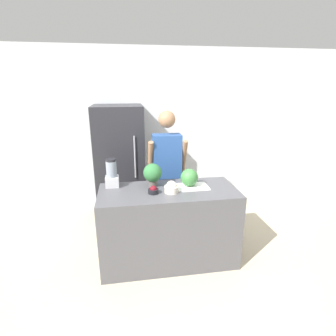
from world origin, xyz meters
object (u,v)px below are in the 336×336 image
object	(u,v)px
bowl_cream	(171,188)
person	(167,172)
bowl_cherries	(153,190)
blender	(112,174)
potted_plant	(153,173)
refrigerator	(120,163)
watermelon	(189,177)

from	to	relation	value
bowl_cream	person	bearing A→B (deg)	85.09
person	bowl_cherries	world-z (taller)	person
person	bowl_cherries	size ratio (longest dim) A/B	14.84
person	bowl_cherries	bearing A→B (deg)	-109.86
blender	potted_plant	size ratio (longest dim) A/B	1.20
refrigerator	bowl_cherries	bearing A→B (deg)	-74.37
person	bowl_cherries	xyz separation A→B (m)	(-0.26, -0.72, 0.04)
bowl_cherries	bowl_cream	bearing A→B (deg)	-1.43
refrigerator	bowl_cherries	world-z (taller)	refrigerator
bowl_cream	potted_plant	size ratio (longest dim) A/B	0.56
bowl_cream	potted_plant	xyz separation A→B (m)	(-0.18, 0.21, 0.10)
watermelon	potted_plant	world-z (taller)	potted_plant
watermelon	bowl_cherries	world-z (taller)	watermelon
bowl_cherries	blender	world-z (taller)	blender
bowl_cream	blender	world-z (taller)	blender
refrigerator	watermelon	distance (m)	1.46
refrigerator	bowl_cream	distance (m)	1.46
person	blender	distance (m)	0.85
refrigerator	blender	size ratio (longest dim) A/B	5.31
refrigerator	blender	xyz separation A→B (m)	(-0.07, -1.06, 0.17)
person	watermelon	world-z (taller)	person
watermelon	blender	distance (m)	0.89
watermelon	bowl_cherries	xyz separation A→B (m)	(-0.43, -0.12, -0.08)
bowl_cherries	potted_plant	xyz separation A→B (m)	(0.01, 0.20, 0.12)
person	watermelon	distance (m)	0.63
watermelon	bowl_cherries	bearing A→B (deg)	-163.77
blender	bowl_cherries	bearing A→B (deg)	-32.28
watermelon	bowl_cream	xyz separation A→B (m)	(-0.23, -0.13, -0.06)
watermelon	bowl_cherries	distance (m)	0.45
refrigerator	bowl_cherries	size ratio (longest dim) A/B	15.11
refrigerator	potted_plant	xyz separation A→B (m)	(0.39, -1.13, 0.18)
watermelon	potted_plant	size ratio (longest dim) A/B	0.74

